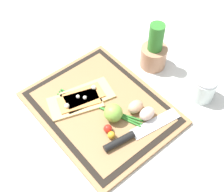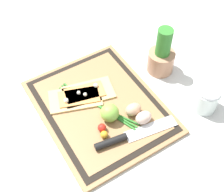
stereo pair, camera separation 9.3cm
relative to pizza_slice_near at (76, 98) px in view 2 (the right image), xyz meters
name	(u,v)px [view 2 (the right image)]	position (x,y,z in m)	size (l,w,h in m)	color
ground_plane	(100,108)	(0.06, 0.05, -0.02)	(6.00, 6.00, 0.00)	silver
cutting_board	(100,107)	(0.06, 0.05, -0.01)	(0.46, 0.37, 0.02)	#997047
pizza_slice_near	(76,98)	(0.00, 0.00, 0.00)	(0.15, 0.19, 0.02)	tan
pizza_slice_far	(88,92)	(0.00, 0.05, 0.00)	(0.13, 0.18, 0.02)	tan
knife	(123,138)	(0.21, 0.05, 0.00)	(0.07, 0.27, 0.02)	silver
egg_brown	(133,109)	(0.15, 0.13, 0.01)	(0.04, 0.05, 0.04)	tan
egg_pink	(144,118)	(0.19, 0.14, 0.01)	(0.04, 0.05, 0.04)	beige
lime	(110,113)	(0.12, 0.05, 0.02)	(0.06, 0.06, 0.06)	#7FB742
cherry_tomato_red	(102,128)	(0.15, 0.01, 0.01)	(0.03, 0.03, 0.03)	red
cherry_tomato_yellow	(104,135)	(0.17, 0.01, 0.01)	(0.02, 0.02, 0.02)	gold
scallion_bunch	(98,106)	(0.07, 0.05, 0.00)	(0.28, 0.15, 0.01)	#2D7528
herb_pot	(162,56)	(0.03, 0.33, 0.04)	(0.09, 0.09, 0.18)	#AD7A5B
sauce_jar	(206,99)	(0.24, 0.35, 0.02)	(0.08, 0.08, 0.09)	silver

